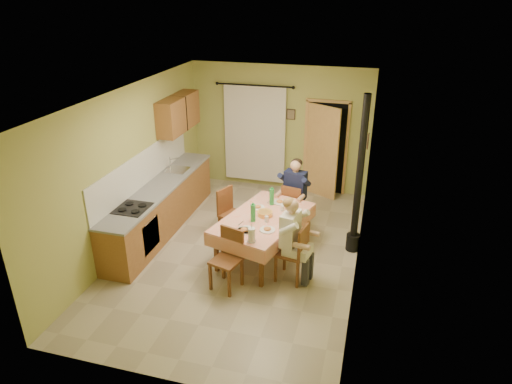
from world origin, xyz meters
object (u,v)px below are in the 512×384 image
(chair_far, at_px, (293,215))
(chair_left, at_px, (232,224))
(man_far, at_px, (295,187))
(man_right, at_px, (292,231))
(stove_flue, at_px, (357,198))
(chair_near, at_px, (227,271))
(chair_right, at_px, (292,263))
(dining_table, at_px, (263,236))

(chair_far, xyz_separation_m, chair_left, (-1.02, -0.65, 0.00))
(man_far, bearing_deg, man_right, -68.31)
(man_far, distance_m, stove_flue, 1.28)
(chair_near, height_order, man_right, man_right)
(chair_right, height_order, man_far, man_far)
(dining_table, bearing_deg, man_far, 89.07)
(chair_left, xyz_separation_m, man_far, (1.02, 0.66, 0.59))
(stove_flue, bearing_deg, chair_far, 157.88)
(man_right, bearing_deg, chair_near, 128.10)
(chair_near, xyz_separation_m, man_right, (0.92, 0.48, 0.59))
(chair_near, bearing_deg, dining_table, -91.21)
(chair_left, bearing_deg, chair_right, 75.78)
(chair_far, relative_size, man_right, 0.67)
(chair_near, distance_m, chair_right, 1.05)
(stove_flue, bearing_deg, dining_table, -157.65)
(chair_far, bearing_deg, man_far, 90.00)
(chair_right, bearing_deg, stove_flue, -26.42)
(dining_table, relative_size, chair_left, 2.16)
(dining_table, relative_size, stove_flue, 0.75)
(stove_flue, bearing_deg, chair_left, -175.52)
(dining_table, height_order, man_right, man_right)
(man_far, distance_m, man_right, 1.68)
(chair_far, height_order, chair_left, chair_left)
(dining_table, height_order, man_far, man_far)
(man_far, xyz_separation_m, stove_flue, (1.17, -0.49, 0.15))
(chair_near, xyz_separation_m, stove_flue, (1.80, 1.64, 0.73))
(chair_near, xyz_separation_m, chair_left, (-0.39, 1.47, 0.00))
(chair_right, xyz_separation_m, chair_left, (-1.32, 0.99, -0.00))
(chair_far, xyz_separation_m, chair_near, (-0.63, -2.12, 0.00))
(chair_left, height_order, man_right, man_right)
(dining_table, distance_m, chair_far, 1.14)
(dining_table, height_order, chair_right, chair_right)
(chair_left, bearing_deg, man_right, 75.55)
(chair_left, height_order, man_far, man_far)
(man_far, relative_size, man_right, 1.00)
(chair_far, height_order, chair_near, chair_near)
(chair_near, xyz_separation_m, man_far, (0.63, 2.13, 0.59))
(dining_table, bearing_deg, chair_near, -91.86)
(chair_near, relative_size, chair_right, 0.98)
(man_far, bearing_deg, stove_flue, -10.72)
(dining_table, relative_size, chair_near, 2.16)
(man_far, relative_size, stove_flue, 0.50)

